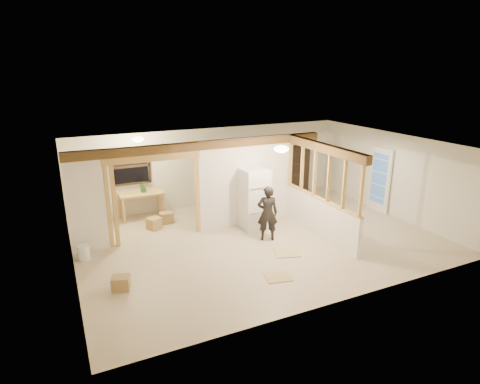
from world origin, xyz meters
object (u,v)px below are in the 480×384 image
woman (267,213)px  shop_vac (101,217)px  bookshelf (297,170)px  work_table (142,205)px  refrigerator (254,199)px

woman → shop_vac: woman is taller
woman → bookshelf: bearing=-110.5°
work_table → bookshelf: 5.54m
work_table → woman: bearing=-47.5°
shop_vac → bookshelf: bearing=3.9°
refrigerator → bookshelf: 3.62m
refrigerator → shop_vac: (-3.90, 1.77, -0.51)m
shop_vac → work_table: bearing=14.1°
refrigerator → bookshelf: (2.84, 2.24, 0.01)m
work_table → bookshelf: (5.52, 0.16, 0.46)m
woman → bookshelf: (2.92, 3.12, 0.12)m
refrigerator → work_table: 3.42m
work_table → shop_vac: 1.26m
woman → work_table: (-2.60, 2.97, -0.33)m
refrigerator → woman: bearing=-94.9°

